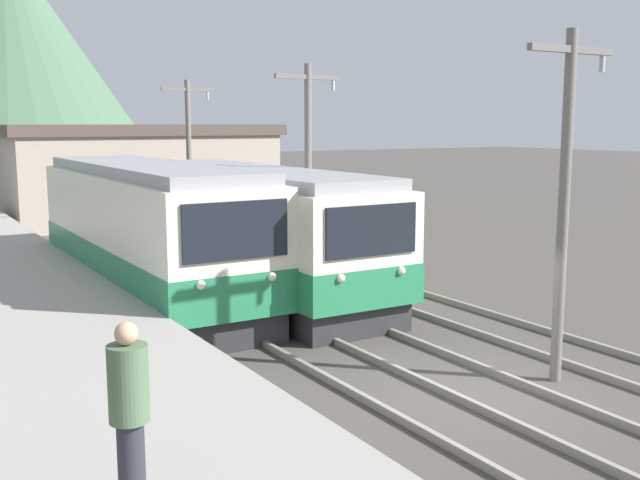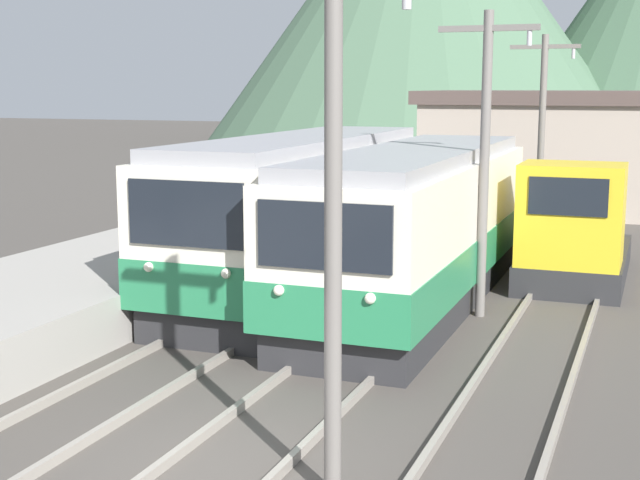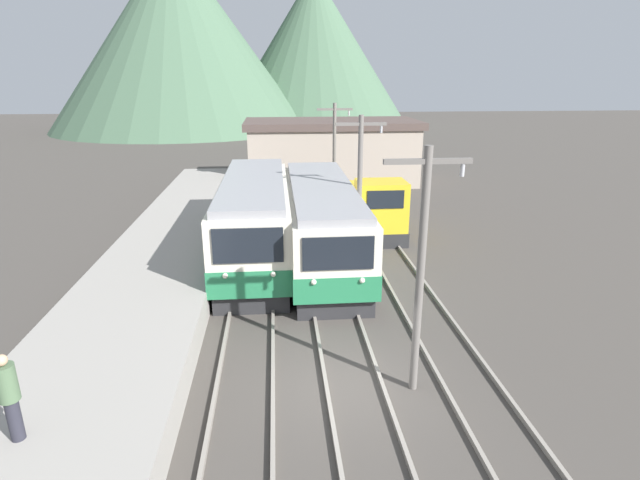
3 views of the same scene
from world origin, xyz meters
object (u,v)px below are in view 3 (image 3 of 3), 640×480
Objects in this scene: commuter_train_left at (255,224)px; catenary_mast_mid at (360,186)px; catenary_mast_near at (421,264)px; catenary_mast_far at (334,153)px; person_on_platform at (9,394)px; commuter_train_center at (322,227)px; shunting_locomotive at (374,210)px.

catenary_mast_mid is at bearing -10.00° from commuter_train_left.
commuter_train_left is at bearing 114.13° from catenary_mast_near.
catenary_mast_far is (4.31, 8.10, 1.73)m from commuter_train_left.
commuter_train_center is at bearing 58.94° from person_on_platform.
shunting_locomotive is 0.93× the size of catenary_mast_mid.
catenary_mast_mid is (4.31, -0.76, 1.73)m from commuter_train_left.
catenary_mast_mid reaches higher than commuter_train_left.
person_on_platform is (-9.95, -15.51, 0.77)m from shunting_locomotive.
catenary_mast_near is 1.00× the size of catenary_mast_mid.
commuter_train_left is 1.87× the size of shunting_locomotive.
commuter_train_left is at bearing 170.00° from catenary_mast_mid.
person_on_platform is (-6.95, -11.54, 0.37)m from commuter_train_center.
catenary_mast_far reaches higher than commuter_train_left.
catenary_mast_near is at bearing -90.00° from catenary_mast_far.
commuter_train_left is 4.70m from catenary_mast_mid.
commuter_train_center is at bearing -127.08° from shunting_locomotive.
catenary_mast_mid is at bearing -14.37° from commuter_train_center.
catenary_mast_near is (-1.49, -13.22, 2.20)m from shunting_locomotive.
commuter_train_left is 10.68m from catenary_mast_near.
commuter_train_left is 1.74× the size of catenary_mast_near.
person_on_platform is at bearing -127.18° from catenary_mast_mid.
catenary_mast_far is (-1.49, 4.50, 2.20)m from shunting_locomotive.
catenary_mast_mid is at bearing 90.00° from catenary_mast_near.
catenary_mast_mid is (0.00, 8.86, 0.00)m from catenary_mast_near.
catenary_mast_far is 21.77m from person_on_platform.
catenary_mast_far is at bearing 61.99° from commuter_train_left.
catenary_mast_near is at bearing -96.44° from shunting_locomotive.
catenary_mast_mid reaches higher than person_on_platform.
commuter_train_left is 6.84m from shunting_locomotive.
person_on_platform is (-8.46, -2.30, -1.43)m from catenary_mast_near.
person_on_platform is (-8.46, -11.15, -1.43)m from catenary_mast_mid.
catenary_mast_mid reaches higher than commuter_train_center.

